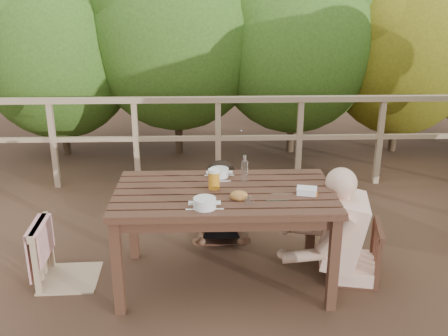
{
  "coord_description": "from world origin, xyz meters",
  "views": [
    {
      "loc": [
        -0.12,
        -3.42,
        2.15
      ],
      "look_at": [
        0.0,
        0.05,
        0.9
      ],
      "focal_mm": 41.19,
      "sensor_mm": 36.0,
      "label": 1
    }
  ],
  "objects_px": {
    "woman": "(220,175)",
    "beer_glass": "(214,180)",
    "tumbler": "(249,202)",
    "chair_far": "(220,191)",
    "diner_right": "(363,189)",
    "soup_near": "(205,204)",
    "table": "(224,238)",
    "butter_tub": "(307,192)",
    "chair_left": "(65,227)",
    "chair_right": "(355,227)",
    "bottle": "(245,170)",
    "soup_far": "(219,173)",
    "bread_roll": "(239,196)"
  },
  "relations": [
    {
      "from": "woman",
      "to": "bread_roll",
      "type": "height_order",
      "value": "woman"
    },
    {
      "from": "soup_far",
      "to": "bread_roll",
      "type": "xyz_separation_m",
      "value": [
        0.12,
        -0.44,
        -0.0
      ]
    },
    {
      "from": "butter_tub",
      "to": "table",
      "type": "bearing_deg",
      "value": -174.86
    },
    {
      "from": "chair_right",
      "to": "soup_near",
      "type": "bearing_deg",
      "value": -61.7
    },
    {
      "from": "beer_glass",
      "to": "bottle",
      "type": "bearing_deg",
      "value": 27.11
    },
    {
      "from": "soup_near",
      "to": "bread_roll",
      "type": "distance_m",
      "value": 0.28
    },
    {
      "from": "chair_right",
      "to": "soup_near",
      "type": "height_order",
      "value": "chair_right"
    },
    {
      "from": "chair_far",
      "to": "table",
      "type": "bearing_deg",
      "value": -88.87
    },
    {
      "from": "woman",
      "to": "chair_right",
      "type": "bearing_deg",
      "value": 144.15
    },
    {
      "from": "bread_roll",
      "to": "butter_tub",
      "type": "bearing_deg",
      "value": 8.54
    },
    {
      "from": "soup_far",
      "to": "table",
      "type": "bearing_deg",
      "value": -84.47
    },
    {
      "from": "chair_far",
      "to": "bottle",
      "type": "height_order",
      "value": "bottle"
    },
    {
      "from": "soup_near",
      "to": "bottle",
      "type": "height_order",
      "value": "bottle"
    },
    {
      "from": "woman",
      "to": "beer_glass",
      "type": "distance_m",
      "value": 0.78
    },
    {
      "from": "tumbler",
      "to": "diner_right",
      "type": "bearing_deg",
      "value": 19.17
    },
    {
      "from": "tumbler",
      "to": "beer_glass",
      "type": "bearing_deg",
      "value": 127.79
    },
    {
      "from": "bottle",
      "to": "soup_near",
      "type": "bearing_deg",
      "value": -122.95
    },
    {
      "from": "chair_far",
      "to": "chair_right",
      "type": "bearing_deg",
      "value": -35.1
    },
    {
      "from": "chair_right",
      "to": "soup_far",
      "type": "xyz_separation_m",
      "value": [
        -1.02,
        0.25,
        0.36
      ]
    },
    {
      "from": "soup_near",
      "to": "bread_roll",
      "type": "xyz_separation_m",
      "value": [
        0.24,
        0.15,
        -0.01
      ]
    },
    {
      "from": "table",
      "to": "diner_right",
      "type": "xyz_separation_m",
      "value": [
        1.02,
        0.04,
        0.36
      ]
    },
    {
      "from": "woman",
      "to": "beer_glass",
      "type": "height_order",
      "value": "woman"
    },
    {
      "from": "chair_right",
      "to": "soup_far",
      "type": "relative_size",
      "value": 3.43
    },
    {
      "from": "table",
      "to": "soup_near",
      "type": "xyz_separation_m",
      "value": [
        -0.14,
        -0.3,
        0.41
      ]
    },
    {
      "from": "chair_far",
      "to": "diner_right",
      "type": "height_order",
      "value": "diner_right"
    },
    {
      "from": "diner_right",
      "to": "soup_near",
      "type": "bearing_deg",
      "value": 117.89
    },
    {
      "from": "bread_roll",
      "to": "beer_glass",
      "type": "distance_m",
      "value": 0.26
    },
    {
      "from": "chair_far",
      "to": "diner_right",
      "type": "distance_m",
      "value": 1.29
    },
    {
      "from": "woman",
      "to": "tumbler",
      "type": "relative_size",
      "value": 16.7
    },
    {
      "from": "chair_far",
      "to": "soup_far",
      "type": "distance_m",
      "value": 0.58
    },
    {
      "from": "chair_left",
      "to": "chair_right",
      "type": "relative_size",
      "value": 1.08
    },
    {
      "from": "diner_right",
      "to": "butter_tub",
      "type": "relative_size",
      "value": 10.19
    },
    {
      "from": "diner_right",
      "to": "bread_roll",
      "type": "height_order",
      "value": "diner_right"
    },
    {
      "from": "soup_far",
      "to": "butter_tub",
      "type": "distance_m",
      "value": 0.71
    },
    {
      "from": "chair_left",
      "to": "chair_far",
      "type": "bearing_deg",
      "value": -61.29
    },
    {
      "from": "table",
      "to": "butter_tub",
      "type": "distance_m",
      "value": 0.71
    },
    {
      "from": "chair_far",
      "to": "bottle",
      "type": "xyz_separation_m",
      "value": [
        0.16,
        -0.6,
        0.42
      ]
    },
    {
      "from": "butter_tub",
      "to": "soup_near",
      "type": "bearing_deg",
      "value": -150.01
    },
    {
      "from": "diner_right",
      "to": "beer_glass",
      "type": "relative_size",
      "value": 8.8
    },
    {
      "from": "table",
      "to": "diner_right",
      "type": "bearing_deg",
      "value": 2.34
    },
    {
      "from": "chair_left",
      "to": "bottle",
      "type": "bearing_deg",
      "value": -87.79
    },
    {
      "from": "chair_right",
      "to": "soup_near",
      "type": "distance_m",
      "value": 1.23
    },
    {
      "from": "table",
      "to": "butter_tub",
      "type": "xyz_separation_m",
      "value": [
        0.58,
        -0.08,
        0.4
      ]
    },
    {
      "from": "soup_near",
      "to": "tumbler",
      "type": "bearing_deg",
      "value": 8.08
    },
    {
      "from": "bread_roll",
      "to": "soup_near",
      "type": "bearing_deg",
      "value": -148.36
    },
    {
      "from": "chair_left",
      "to": "tumbler",
      "type": "bearing_deg",
      "value": -105.23
    },
    {
      "from": "chair_right",
      "to": "tumbler",
      "type": "xyz_separation_m",
      "value": [
        -0.83,
        -0.3,
        0.35
      ]
    },
    {
      "from": "table",
      "to": "woman",
      "type": "height_order",
      "value": "woman"
    },
    {
      "from": "chair_right",
      "to": "soup_near",
      "type": "xyz_separation_m",
      "value": [
        -1.13,
        -0.34,
        0.36
      ]
    },
    {
      "from": "chair_right",
      "to": "soup_far",
      "type": "height_order",
      "value": "chair_right"
    }
  ]
}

